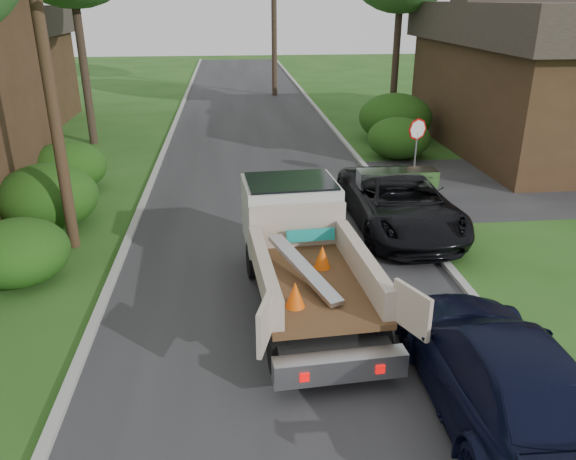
% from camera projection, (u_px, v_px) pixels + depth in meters
% --- Properties ---
extents(ground, '(120.00, 120.00, 0.00)m').
position_uv_depth(ground, '(297.00, 336.00, 11.18)').
color(ground, '#234E16').
rests_on(ground, ground).
extents(road, '(8.00, 90.00, 0.02)m').
position_uv_depth(road, '(265.00, 184.00, 20.37)').
color(road, '#28282B').
rests_on(road, ground).
extents(curb_left, '(0.20, 90.00, 0.12)m').
position_uv_depth(curb_left, '(150.00, 186.00, 19.96)').
color(curb_left, '#9E9E99').
rests_on(curb_left, ground).
extents(curb_right, '(0.20, 90.00, 0.12)m').
position_uv_depth(curb_right, '(375.00, 179.00, 20.74)').
color(curb_right, '#9E9E99').
rests_on(curb_right, ground).
extents(stop_sign, '(0.71, 0.32, 2.48)m').
position_uv_depth(stop_sign, '(417.00, 139.00, 19.27)').
color(stop_sign, slate).
rests_on(stop_sign, ground).
extents(utility_pole, '(2.42, 1.25, 10.00)m').
position_uv_depth(utility_pole, '(44.00, 47.00, 13.26)').
color(utility_pole, '#382619').
rests_on(utility_pole, ground).
extents(house_right, '(9.72, 12.96, 6.20)m').
position_uv_depth(house_right, '(559.00, 76.00, 24.08)').
color(house_right, '#3A2818').
rests_on(house_right, ground).
extents(hedge_left_a, '(2.34, 2.34, 1.53)m').
position_uv_depth(hedge_left_a, '(18.00, 252.00, 13.05)').
color(hedge_left_a, '#124610').
rests_on(hedge_left_a, ground).
extents(hedge_left_b, '(2.86, 2.86, 1.87)m').
position_uv_depth(hedge_left_b, '(47.00, 197.00, 16.18)').
color(hedge_left_b, '#124610').
rests_on(hedge_left_b, ground).
extents(hedge_left_c, '(2.60, 2.60, 1.70)m').
position_uv_depth(hedge_left_c, '(68.00, 167.00, 19.40)').
color(hedge_left_c, '#124610').
rests_on(hedge_left_c, ground).
extents(hedge_right_a, '(2.60, 2.60, 1.70)m').
position_uv_depth(hedge_right_a, '(399.00, 138.00, 23.36)').
color(hedge_right_a, '#124610').
rests_on(hedge_right_a, ground).
extents(hedge_right_b, '(3.38, 3.38, 2.21)m').
position_uv_depth(hedge_right_b, '(395.00, 118.00, 26.08)').
color(hedge_right_b, '#124610').
rests_on(hedge_right_b, ground).
extents(flatbed_truck, '(2.89, 6.20, 2.29)m').
position_uv_depth(flatbed_truck, '(299.00, 240.00, 12.52)').
color(flatbed_truck, black).
rests_on(flatbed_truck, ground).
extents(black_pickup, '(2.75, 5.84, 1.62)m').
position_uv_depth(black_pickup, '(399.00, 202.00, 16.13)').
color(black_pickup, black).
rests_on(black_pickup, ground).
extents(navy_suv, '(2.36, 5.50, 1.58)m').
position_uv_depth(navy_suv, '(499.00, 371.00, 8.86)').
color(navy_suv, black).
rests_on(navy_suv, ground).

